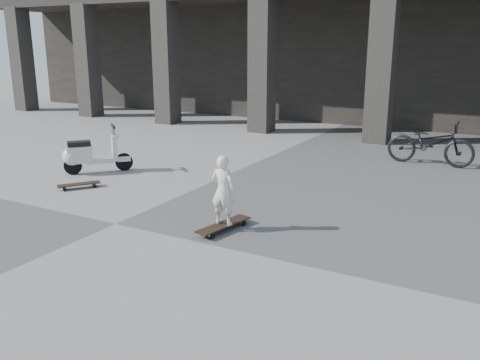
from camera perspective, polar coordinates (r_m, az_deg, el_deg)
The scene contains 7 objects.
ground at distance 7.99m, azimuth -13.78°, elevation -4.82°, with size 90.00×90.00×0.00m, color #4C4C4A.
colonnade at distance 19.91m, azimuth 14.43°, elevation 15.78°, with size 28.00×8.82×6.00m.
longboard at distance 7.49m, azimuth -1.86°, elevation -5.11°, with size 0.42×1.02×0.10m.
skateboard_spare at distance 10.08m, azimuth -17.64°, elevation -0.50°, with size 0.61×0.75×0.09m.
child at distance 7.32m, azimuth -1.90°, elevation -1.15°, with size 0.38×0.25×1.03m, color silver.
scooter at distance 11.13m, azimuth -16.92°, elevation 2.72°, with size 1.05×1.16×1.00m.
bicycle at distance 12.18m, azimuth 20.60°, elevation 3.91°, with size 0.66×1.88×0.99m, color black.
Camera 1 is at (5.19, -5.45, 2.68)m, focal length 38.00 mm.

